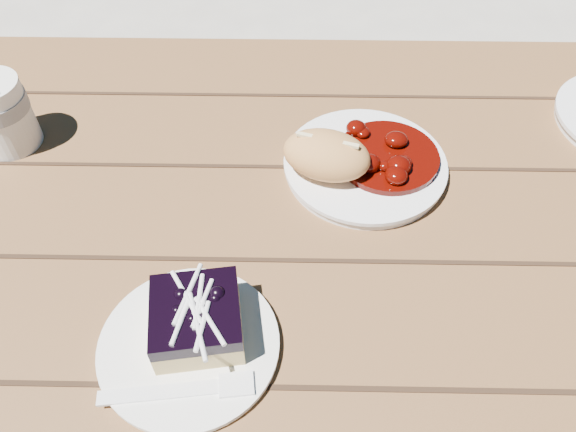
{
  "coord_description": "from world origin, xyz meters",
  "views": [
    {
      "loc": [
        0.12,
        -0.48,
        1.3
      ],
      "look_at": [
        0.12,
        -0.06,
        0.81
      ],
      "focal_mm": 35.0,
      "sensor_mm": 36.0,
      "label": 1
    }
  ],
  "objects_px": {
    "main_plate": "(365,166)",
    "coffee_cup": "(0,114)",
    "picnic_table": "(212,279)",
    "dessert_plate": "(189,346)",
    "bread_roll": "(326,155)",
    "blueberry_cake": "(197,319)"
  },
  "relations": [
    {
      "from": "main_plate",
      "to": "coffee_cup",
      "type": "relative_size",
      "value": 2.1
    },
    {
      "from": "picnic_table",
      "to": "dessert_plate",
      "type": "height_order",
      "value": "dessert_plate"
    },
    {
      "from": "picnic_table",
      "to": "dessert_plate",
      "type": "bearing_deg",
      "value": -86.1
    },
    {
      "from": "main_plate",
      "to": "coffee_cup",
      "type": "distance_m",
      "value": 0.51
    },
    {
      "from": "picnic_table",
      "to": "coffee_cup",
      "type": "xyz_separation_m",
      "value": [
        -0.28,
        0.12,
        0.21
      ]
    },
    {
      "from": "bread_roll",
      "to": "blueberry_cake",
      "type": "bearing_deg",
      "value": -120.59
    },
    {
      "from": "main_plate",
      "to": "picnic_table",
      "type": "bearing_deg",
      "value": -160.8
    },
    {
      "from": "picnic_table",
      "to": "main_plate",
      "type": "height_order",
      "value": "main_plate"
    },
    {
      "from": "bread_roll",
      "to": "coffee_cup",
      "type": "bearing_deg",
      "value": 171.37
    },
    {
      "from": "main_plate",
      "to": "dessert_plate",
      "type": "relative_size",
      "value": 1.16
    },
    {
      "from": "main_plate",
      "to": "blueberry_cake",
      "type": "bearing_deg",
      "value": -127.16
    },
    {
      "from": "bread_roll",
      "to": "blueberry_cake",
      "type": "distance_m",
      "value": 0.28
    },
    {
      "from": "blueberry_cake",
      "to": "coffee_cup",
      "type": "height_order",
      "value": "coffee_cup"
    },
    {
      "from": "coffee_cup",
      "to": "picnic_table",
      "type": "bearing_deg",
      "value": -23.65
    },
    {
      "from": "picnic_table",
      "to": "blueberry_cake",
      "type": "height_order",
      "value": "blueberry_cake"
    },
    {
      "from": "blueberry_cake",
      "to": "bread_roll",
      "type": "bearing_deg",
      "value": 50.79
    },
    {
      "from": "dessert_plate",
      "to": "blueberry_cake",
      "type": "relative_size",
      "value": 1.79
    },
    {
      "from": "bread_roll",
      "to": "blueberry_cake",
      "type": "height_order",
      "value": "bread_roll"
    },
    {
      "from": "main_plate",
      "to": "dessert_plate",
      "type": "height_order",
      "value": "main_plate"
    },
    {
      "from": "bread_roll",
      "to": "dessert_plate",
      "type": "xyz_separation_m",
      "value": [
        -0.15,
        -0.25,
        -0.04
      ]
    },
    {
      "from": "bread_roll",
      "to": "dessert_plate",
      "type": "distance_m",
      "value": 0.3
    },
    {
      "from": "picnic_table",
      "to": "bread_roll",
      "type": "xyz_separation_m",
      "value": [
        0.16,
        0.06,
        0.21
      ]
    }
  ]
}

